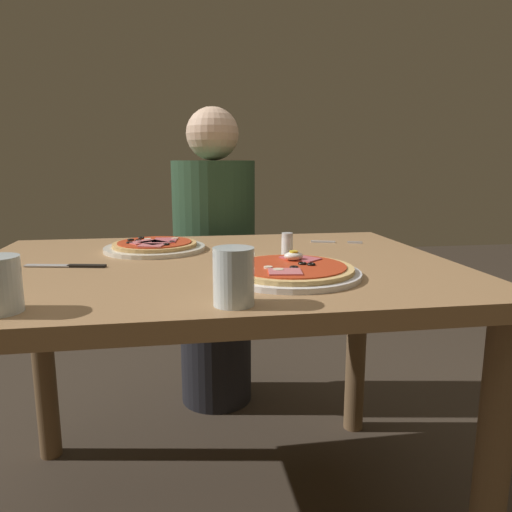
% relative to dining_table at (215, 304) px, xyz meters
% --- Properties ---
extents(dining_table, '(1.19, 0.88, 0.73)m').
position_rel_dining_table_xyz_m(dining_table, '(0.00, 0.00, 0.00)').
color(dining_table, '#9E754C').
rests_on(dining_table, ground).
extents(pizza_foreground, '(0.31, 0.31, 0.05)m').
position_rel_dining_table_xyz_m(pizza_foreground, '(0.15, -0.18, 0.12)').
color(pizza_foreground, white).
rests_on(pizza_foreground, dining_table).
extents(pizza_across_left, '(0.28, 0.28, 0.03)m').
position_rel_dining_table_xyz_m(pizza_across_left, '(-0.15, 0.19, 0.12)').
color(pizza_across_left, silver).
rests_on(pizza_across_left, dining_table).
extents(water_glass_near, '(0.07, 0.07, 0.10)m').
position_rel_dining_table_xyz_m(water_glass_near, '(0.01, -0.37, 0.15)').
color(water_glass_near, silver).
rests_on(water_glass_near, dining_table).
extents(fork, '(0.15, 0.06, 0.00)m').
position_rel_dining_table_xyz_m(fork, '(0.38, 0.24, 0.11)').
color(fork, silver).
rests_on(fork, dining_table).
extents(knife, '(0.19, 0.06, 0.01)m').
position_rel_dining_table_xyz_m(knife, '(-0.34, -0.00, 0.11)').
color(knife, silver).
rests_on(knife, dining_table).
extents(salt_shaker, '(0.03, 0.03, 0.07)m').
position_rel_dining_table_xyz_m(salt_shaker, '(0.19, 0.02, 0.14)').
color(salt_shaker, white).
rests_on(salt_shaker, dining_table).
extents(diner_person, '(0.32, 0.32, 1.18)m').
position_rel_dining_table_xyz_m(diner_person, '(0.05, 0.69, -0.06)').
color(diner_person, black).
rests_on(diner_person, ground).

